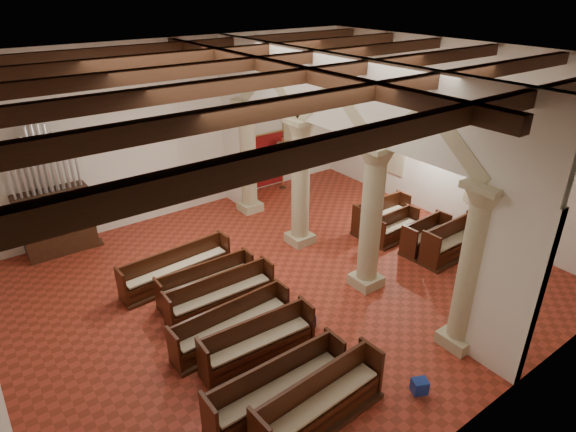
{
  "coord_description": "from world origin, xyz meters",
  "views": [
    {
      "loc": [
        -6.57,
        -9.2,
        7.66
      ],
      "look_at": [
        0.58,
        0.5,
        1.7
      ],
      "focal_mm": 30.0,
      "sensor_mm": 36.0,
      "label": 1
    }
  ],
  "objects_px": {
    "pipe_organ": "(54,211)",
    "nave_pew_0": "(320,408)",
    "processional_banner": "(283,170)",
    "lectern": "(93,231)",
    "aisle_pew_0": "(452,246)"
  },
  "relations": [
    {
      "from": "pipe_organ",
      "to": "nave_pew_0",
      "type": "height_order",
      "value": "pipe_organ"
    },
    {
      "from": "lectern",
      "to": "processional_banner",
      "type": "bearing_deg",
      "value": 6.32
    },
    {
      "from": "pipe_organ",
      "to": "aisle_pew_0",
      "type": "xyz_separation_m",
      "value": [
        9.43,
        -7.47,
        -0.99
      ]
    },
    {
      "from": "lectern",
      "to": "aisle_pew_0",
      "type": "bearing_deg",
      "value": -35.78
    },
    {
      "from": "processional_banner",
      "to": "pipe_organ",
      "type": "bearing_deg",
      "value": -161.97
    },
    {
      "from": "pipe_organ",
      "to": "nave_pew_0",
      "type": "relative_size",
      "value": 1.52
    },
    {
      "from": "lectern",
      "to": "processional_banner",
      "type": "relative_size",
      "value": 0.55
    },
    {
      "from": "lectern",
      "to": "aisle_pew_0",
      "type": "distance_m",
      "value": 11.16
    },
    {
      "from": "processional_banner",
      "to": "nave_pew_0",
      "type": "xyz_separation_m",
      "value": [
        -6.22,
        -9.8,
        -0.39
      ]
    },
    {
      "from": "nave_pew_0",
      "to": "processional_banner",
      "type": "bearing_deg",
      "value": 54.57
    },
    {
      "from": "pipe_organ",
      "to": "processional_banner",
      "type": "distance_m",
      "value": 8.53
    },
    {
      "from": "nave_pew_0",
      "to": "aisle_pew_0",
      "type": "relative_size",
      "value": 1.29
    },
    {
      "from": "pipe_organ",
      "to": "lectern",
      "type": "relative_size",
      "value": 3.78
    },
    {
      "from": "processional_banner",
      "to": "aisle_pew_0",
      "type": "distance_m",
      "value": 7.53
    },
    {
      "from": "aisle_pew_0",
      "to": "processional_banner",
      "type": "bearing_deg",
      "value": 96.14
    }
  ]
}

